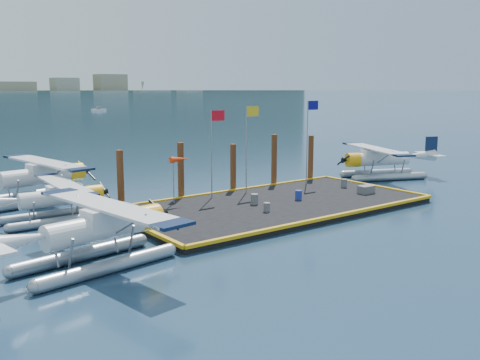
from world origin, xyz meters
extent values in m
plane|color=navy|center=(0.00, 0.00, 0.00)|extent=(4000.00, 4000.00, 0.00)
cube|color=black|center=(0.00, 0.00, 0.20)|extent=(20.00, 10.00, 0.40)
cone|color=black|center=(350.00, 1450.00, 0.00)|extent=(1100.00, 1100.00, 360.00)
cone|color=slate|center=(750.00, 2200.00, 0.00)|extent=(1300.00, 1300.00, 560.00)
cone|color=slate|center=(1050.00, 2100.00, 0.00)|extent=(1000.00, 1000.00, 420.00)
cylinder|color=#8F949C|center=(-14.29, -2.88, 0.32)|extent=(6.65, 1.64, 0.64)
cylinder|color=#8F949C|center=(-13.93, -5.20, 0.32)|extent=(6.65, 1.64, 0.64)
cylinder|color=silver|center=(-13.90, -4.01, 1.76)|extent=(5.09, 1.91, 1.18)
cube|color=silver|center=(-13.26, -3.91, 2.14)|extent=(2.50, 1.52, 0.96)
cube|color=black|center=(-12.95, -3.86, 2.35)|extent=(1.65, 1.34, 0.59)
cylinder|color=#F1A30D|center=(-11.15, -3.59, 1.76)|extent=(1.24, 1.39, 1.24)
cube|color=black|center=(-10.25, -3.45, 1.76)|extent=(0.42, 2.36, 1.20)
cube|color=silver|center=(-13.26, -3.91, 2.67)|extent=(3.04, 9.75, 0.13)
cube|color=#0A1734|center=(-13.96, 0.63, 2.67)|extent=(1.73, 1.19, 0.14)
cube|color=#0A1734|center=(-12.57, -8.46, 2.67)|extent=(1.73, 1.19, 0.14)
cylinder|color=#8F949C|center=(-12.94, 6.10, 0.27)|extent=(5.57, 0.76, 0.54)
cylinder|color=#8F949C|center=(-13.02, 4.13, 0.27)|extent=(5.57, 0.76, 0.54)
cylinder|color=silver|center=(-12.80, 5.11, 1.48)|extent=(4.20, 1.15, 0.99)
cube|color=silver|center=(-12.27, 5.08, 1.79)|extent=(2.01, 1.06, 0.81)
cube|color=black|center=(-12.00, 5.07, 1.97)|extent=(1.29, 0.99, 0.49)
cylinder|color=#F1A30D|center=(-10.47, 5.01, 1.48)|extent=(0.94, 1.08, 1.04)
cube|color=black|center=(-9.71, 4.98, 1.48)|extent=(0.13, 2.00, 1.01)
cube|color=silver|center=(-12.27, 5.08, 2.24)|extent=(1.67, 8.12, 0.11)
cube|color=#0A1734|center=(-12.11, 8.94, 2.24)|extent=(1.38, 0.86, 0.12)
cube|color=#0A1734|center=(-12.42, 1.23, 2.24)|extent=(1.38, 0.86, 0.12)
cylinder|color=#8F949C|center=(-12.39, 12.65, 0.33)|extent=(6.85, 1.72, 0.66)
cylinder|color=#8F949C|center=(-12.01, 10.25, 0.33)|extent=(6.85, 1.72, 0.66)
cylinder|color=silver|center=(-11.98, 11.48, 1.82)|extent=(5.25, 2.00, 1.21)
cube|color=silver|center=(-11.33, 11.59, 2.20)|extent=(2.58, 1.58, 0.99)
cube|color=black|center=(-11.00, 11.64, 2.42)|extent=(1.71, 1.38, 0.61)
cylinder|color=#F1A30D|center=(-9.15, 11.93, 1.82)|extent=(1.29, 1.44, 1.28)
cube|color=black|center=(-8.23, 12.08, 1.82)|extent=(0.45, 2.43, 1.24)
cube|color=silver|center=(-11.33, 11.59, 2.76)|extent=(3.19, 10.06, 0.13)
cube|color=#0A1734|center=(-12.07, 16.27, 2.76)|extent=(1.79, 1.24, 0.14)
cube|color=#0A1734|center=(-10.59, 6.91, 2.76)|extent=(1.79, 1.24, 0.14)
cylinder|color=#8F949C|center=(14.81, 2.12, 0.32)|extent=(6.30, 3.09, 0.63)
cylinder|color=#8F949C|center=(15.70, 4.27, 0.32)|extent=(6.30, 3.09, 0.63)
cylinder|color=silver|center=(15.06, 3.27, 1.74)|extent=(4.99, 2.95, 1.16)
cube|color=silver|center=(14.47, 3.52, 2.11)|extent=(2.59, 1.96, 0.95)
cube|color=black|center=(14.18, 3.64, 2.33)|extent=(1.79, 1.59, 0.58)
cylinder|color=#F1A30D|center=(12.52, 4.33, 1.74)|extent=(1.45, 1.54, 1.23)
cube|color=black|center=(11.69, 4.67, 1.74)|extent=(0.96, 2.20, 1.19)
cube|color=silver|center=(14.47, 3.52, 2.64)|extent=(5.10, 9.40, 0.13)
cube|color=#0A1734|center=(12.73, -0.68, 2.64)|extent=(1.83, 1.49, 0.14)
cube|color=#0A1734|center=(16.21, 7.72, 2.64)|extent=(1.83, 1.49, 0.14)
cube|color=#0A1734|center=(19.55, 1.41, 2.70)|extent=(1.12, 0.56, 1.80)
cube|color=silver|center=(19.45, 1.46, 2.01)|extent=(2.25, 3.68, 0.11)
cylinder|color=#59595E|center=(-1.42, 0.41, 0.74)|extent=(0.49, 0.49, 0.69)
cylinder|color=navy|center=(1.85, -0.28, 0.73)|extent=(0.46, 0.46, 0.65)
cylinder|color=#59595E|center=(-2.11, -1.68, 0.68)|extent=(0.40, 0.40, 0.56)
cylinder|color=#59595E|center=(7.73, 0.96, 0.72)|extent=(0.45, 0.45, 0.64)
cube|color=#59595E|center=(7.25, -1.60, 0.68)|extent=(1.13, 0.75, 0.57)
cylinder|color=gray|center=(-2.50, 3.80, 3.40)|extent=(0.08, 0.08, 6.00)
cube|color=red|center=(-1.95, 3.80, 6.05)|extent=(1.10, 0.03, 0.70)
cylinder|color=gray|center=(0.50, 3.80, 3.50)|extent=(0.08, 0.08, 6.20)
cube|color=gold|center=(1.05, 3.80, 6.25)|extent=(1.10, 0.03, 0.70)
cylinder|color=gray|center=(6.50, 3.80, 3.65)|extent=(0.08, 0.08, 6.50)
cube|color=navy|center=(7.05, 3.80, 6.55)|extent=(1.10, 0.03, 0.70)
cylinder|color=gray|center=(-5.50, 3.80, 1.90)|extent=(0.07, 0.07, 3.00)
cone|color=red|center=(-5.00, 3.80, 3.30)|extent=(1.40, 0.44, 0.44)
cylinder|color=#4C2915|center=(-8.50, 5.40, 2.00)|extent=(0.44, 0.44, 4.00)
cylinder|color=#4C2915|center=(-4.00, 5.40, 2.10)|extent=(0.44, 0.44, 4.20)
cylinder|color=#4C2915|center=(0.50, 5.40, 1.90)|extent=(0.44, 0.44, 3.80)
cylinder|color=#4C2915|center=(4.50, 5.40, 2.15)|extent=(0.44, 0.44, 4.30)
cylinder|color=#4C2915|center=(8.50, 5.40, 2.00)|extent=(0.44, 0.44, 4.00)
camera|label=1|loc=(-22.67, -26.35, 8.04)|focal=40.00mm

